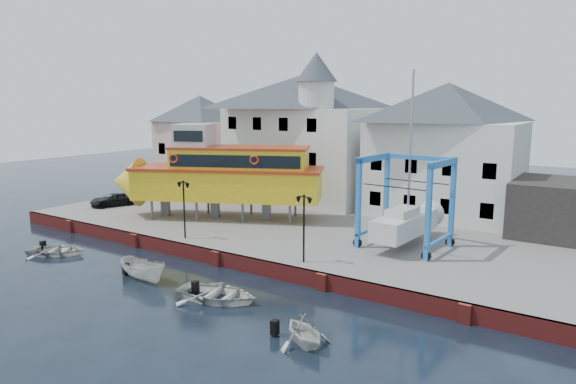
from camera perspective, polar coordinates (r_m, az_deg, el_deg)
The scene contains 16 objects.
ground at distance 34.42m, azimuth -7.94°, elevation -8.12°, with size 140.00×140.00×0.00m, color black.
hardstanding at distance 42.80m, azimuth 1.85°, elevation -3.71°, with size 44.00×22.00×1.00m, color slate.
quay_wall at distance 34.34m, azimuth -7.84°, elevation -7.28°, with size 44.00×0.47×1.00m.
building_pink at distance 58.33m, azimuth -9.66°, elevation 5.46°, with size 8.00×7.00×10.30m.
building_white_main at distance 50.53m, azimuth 1.61°, elevation 6.26°, with size 14.00×8.30×14.00m.
building_white_right at distance 45.42m, azimuth 17.08°, elevation 4.46°, with size 12.00×8.00×11.20m.
shed_dark at distance 42.18m, azimuth 29.14°, elevation -1.72°, with size 8.00×7.00×4.00m, color black.
lamp_post_left at distance 36.93m, azimuth -11.52°, elevation -0.29°, with size 1.12×0.32×4.20m.
lamp_post_right at distance 30.78m, azimuth 1.78°, elevation -2.15°, with size 1.12×0.32×4.20m.
tour_boat at distance 43.13m, azimuth -8.13°, elevation 1.98°, with size 18.14×11.39×7.84m.
travel_lift at distance 35.76m, azimuth 13.33°, elevation -2.68°, with size 5.75×7.85×11.68m.
van at distance 50.83m, azimuth -18.92°, elevation -0.82°, with size 1.89×4.09×1.14m, color black.
motorboat_a at distance 32.73m, azimuth -15.74°, elevation -9.38°, with size 1.43×3.80×1.47m, color beige.
motorboat_b at distance 28.79m, azimuth -7.87°, elevation -11.81°, with size 3.32×4.65×0.96m, color beige.
motorboat_c at distance 23.82m, azimuth 1.81°, elevation -16.58°, with size 2.44×2.83×1.49m, color beige.
motorboat_d at distance 40.00m, azimuth -24.34°, elevation -6.35°, with size 2.86×4.01×0.83m, color beige.
Camera 1 is at (21.83, -24.38, 10.68)m, focal length 32.00 mm.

